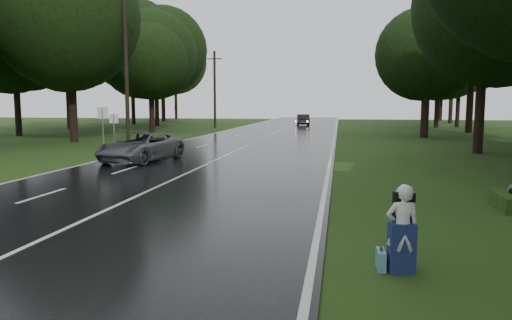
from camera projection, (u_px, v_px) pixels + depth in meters
The scene contains 17 objects.
ground at pixel (100, 215), 12.75m from camera, with size 160.00×160.00×0.00m, color #234113.
road at pixel (245, 147), 32.31m from camera, with size 12.00×140.00×0.04m, color black.
lane_center at pixel (245, 147), 32.31m from camera, with size 0.12×140.00×0.01m, color silver.
grey_car at pixel (141, 147), 24.13m from camera, with size 2.42×5.26×1.46m, color #4D5052.
far_car at pixel (303, 120), 63.26m from camera, with size 1.57×4.50×1.48m, color black.
hitchhiker at pixel (402, 232), 8.33m from camera, with size 0.63×0.58×1.57m.
suitcase at pixel (381, 260), 8.55m from camera, with size 0.14×0.49×0.35m, color teal.
utility_pole_mid at pixel (129, 145), 34.04m from camera, with size 1.80×0.28×9.89m, color black, non-canonical shape.
utility_pole_far at pixel (215, 128), 57.61m from camera, with size 1.80×0.28×9.08m, color black, non-canonical shape.
road_sign_a at pixel (104, 154), 27.82m from camera, with size 0.65×0.10×2.72m, color white, non-canonical shape.
road_sign_b at pixel (115, 152), 29.17m from camera, with size 0.55×0.10×2.31m, color white, non-canonical shape.
tree_left_d at pixel (74, 142), 36.97m from camera, with size 10.03×10.03×15.67m, color black, non-canonical shape.
tree_left_e at pixel (152, 132), 50.11m from camera, with size 8.57×8.57×13.40m, color black, non-canonical shape.
tree_left_f at pixel (157, 126), 62.93m from camera, with size 10.75×10.75×16.79m, color black, non-canonical shape.
tree_right_d at pixel (477, 153), 28.43m from camera, with size 9.61×9.61×15.01m, color black, non-canonical shape.
tree_right_e at pixel (424, 138), 41.44m from camera, with size 7.97×7.97×12.45m, color black, non-canonical shape.
tree_right_f at pixel (436, 128), 58.78m from camera, with size 8.62×8.62×13.48m, color black, non-canonical shape.
Camera 1 is at (6.24, -11.59, 2.94)m, focal length 33.70 mm.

